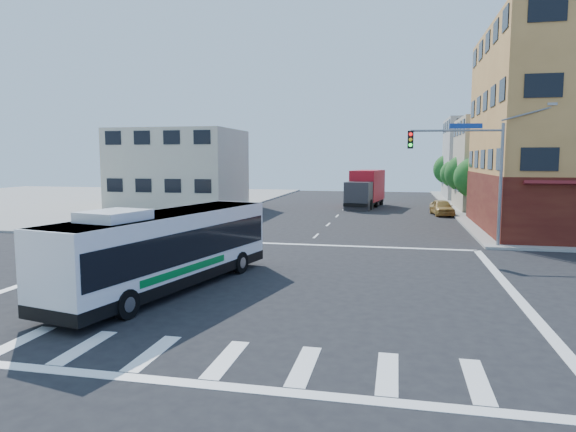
# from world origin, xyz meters

# --- Properties ---
(ground) EXTENTS (120.00, 120.00, 0.00)m
(ground) POSITION_xyz_m (0.00, 0.00, 0.00)
(ground) COLOR black
(ground) RESTS_ON ground
(sidewalk_nw) EXTENTS (50.00, 50.00, 0.15)m
(sidewalk_nw) POSITION_xyz_m (-35.00, 35.00, 0.07)
(sidewalk_nw) COLOR #98958D
(sidewalk_nw) RESTS_ON ground
(building_east_near) EXTENTS (12.06, 10.06, 9.00)m
(building_east_near) POSITION_xyz_m (16.98, 33.98, 4.51)
(building_east_near) COLOR tan
(building_east_near) RESTS_ON ground
(building_east_far) EXTENTS (12.06, 10.06, 10.00)m
(building_east_far) POSITION_xyz_m (16.98, 47.98, 5.01)
(building_east_far) COLOR #A6A6A1
(building_east_far) RESTS_ON ground
(building_west) EXTENTS (12.06, 10.06, 8.00)m
(building_west) POSITION_xyz_m (-17.02, 29.98, 4.01)
(building_west) COLOR #BFB99E
(building_west) RESTS_ON ground
(signal_mast_ne) EXTENTS (7.91, 1.13, 8.07)m
(signal_mast_ne) POSITION_xyz_m (9.08, 10.62, 4.98)
(signal_mast_ne) COLOR slate
(signal_mast_ne) RESTS_ON ground
(street_tree_a) EXTENTS (3.60, 3.60, 5.53)m
(street_tree_a) POSITION_xyz_m (11.90, 27.92, 3.59)
(street_tree_a) COLOR #372514
(street_tree_a) RESTS_ON ground
(street_tree_b) EXTENTS (3.80, 3.80, 5.79)m
(street_tree_b) POSITION_xyz_m (11.90, 35.92, 3.75)
(street_tree_b) COLOR #372514
(street_tree_b) RESTS_ON ground
(street_tree_c) EXTENTS (3.40, 3.40, 5.29)m
(street_tree_c) POSITION_xyz_m (11.90, 43.92, 3.46)
(street_tree_c) COLOR #372514
(street_tree_c) RESTS_ON ground
(street_tree_d) EXTENTS (4.00, 4.00, 6.03)m
(street_tree_d) POSITION_xyz_m (11.90, 51.92, 3.88)
(street_tree_d) COLOR #372514
(street_tree_d) RESTS_ON ground
(transit_bus) EXTENTS (4.76, 11.45, 3.32)m
(transit_bus) POSITION_xyz_m (-3.43, -1.84, 1.62)
(transit_bus) COLOR black
(transit_bus) RESTS_ON ground
(box_truck) EXTENTS (3.75, 8.77, 3.82)m
(box_truck) POSITION_xyz_m (1.90, 33.90, 1.85)
(box_truck) COLOR #2A2A30
(box_truck) RESTS_ON ground
(parked_car) EXTENTS (2.18, 4.29, 1.40)m
(parked_car) POSITION_xyz_m (9.08, 27.61, 0.70)
(parked_car) COLOR #B68A3D
(parked_car) RESTS_ON ground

